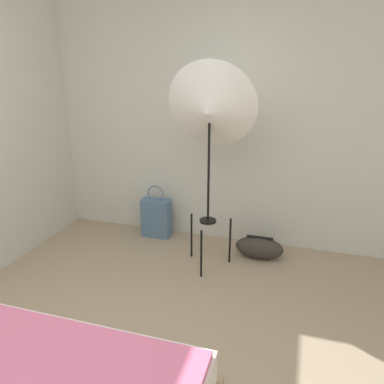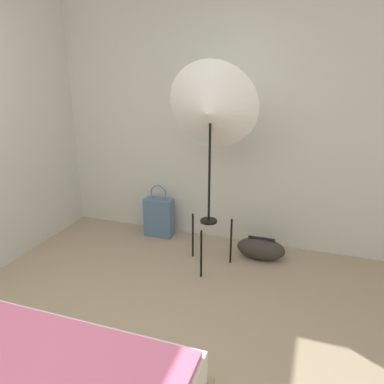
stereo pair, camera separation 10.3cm
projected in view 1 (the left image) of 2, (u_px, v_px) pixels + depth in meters
name	position (u px, v px, depth m)	size (l,w,h in m)	color
wall_back	(194.00, 119.00, 3.88)	(8.00, 0.05, 2.60)	beige
photo_umbrella	(210.00, 111.00, 3.14)	(0.79, 0.44, 1.88)	black
tote_bag	(156.00, 217.00, 4.16)	(0.31, 0.16, 0.59)	slate
duffel_bag	(259.00, 248.00, 3.71)	(0.47, 0.22, 0.23)	#332D28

